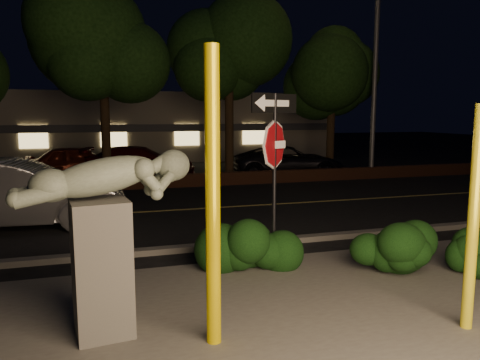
# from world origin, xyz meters

# --- Properties ---
(ground) EXTENTS (90.00, 90.00, 0.00)m
(ground) POSITION_xyz_m (0.00, 10.00, 0.00)
(ground) COLOR black
(ground) RESTS_ON ground
(patio) EXTENTS (14.00, 6.00, 0.02)m
(patio) POSITION_xyz_m (0.00, -1.00, 0.01)
(patio) COLOR #4C4944
(patio) RESTS_ON ground
(road) EXTENTS (80.00, 8.00, 0.01)m
(road) POSITION_xyz_m (0.00, 7.00, 0.01)
(road) COLOR black
(road) RESTS_ON ground
(lane_marking) EXTENTS (80.00, 0.12, 0.00)m
(lane_marking) POSITION_xyz_m (0.00, 7.00, 0.02)
(lane_marking) COLOR #AD9745
(lane_marking) RESTS_ON road
(curb) EXTENTS (80.00, 0.25, 0.12)m
(curb) POSITION_xyz_m (0.00, 2.90, 0.06)
(curb) COLOR #4C4944
(curb) RESTS_ON ground
(brick_wall) EXTENTS (40.00, 0.35, 0.50)m
(brick_wall) POSITION_xyz_m (0.00, 11.30, 0.25)
(brick_wall) COLOR #4A2617
(brick_wall) RESTS_ON ground
(parking_lot) EXTENTS (40.00, 12.00, 0.01)m
(parking_lot) POSITION_xyz_m (0.00, 17.00, 0.01)
(parking_lot) COLOR black
(parking_lot) RESTS_ON ground
(building) EXTENTS (22.00, 10.20, 4.00)m
(building) POSITION_xyz_m (0.00, 24.99, 2.00)
(building) COLOR slate
(building) RESTS_ON ground
(tree_far_b) EXTENTS (5.20, 5.20, 8.41)m
(tree_far_b) POSITION_xyz_m (-2.50, 13.20, 6.05)
(tree_far_b) COLOR black
(tree_far_b) RESTS_ON ground
(tree_far_c) EXTENTS (4.80, 4.80, 7.84)m
(tree_far_c) POSITION_xyz_m (2.50, 12.80, 5.66)
(tree_far_c) COLOR black
(tree_far_c) RESTS_ON ground
(tree_far_d) EXTENTS (4.40, 4.40, 7.42)m
(tree_far_d) POSITION_xyz_m (7.50, 13.30, 5.42)
(tree_far_d) COLOR black
(tree_far_d) RESTS_ON ground
(yellow_pole_left) EXTENTS (0.18, 0.18, 3.56)m
(yellow_pole_left) POSITION_xyz_m (-1.53, -1.00, 1.78)
(yellow_pole_left) COLOR #DEC004
(yellow_pole_left) RESTS_ON ground
(yellow_pole_right) EXTENTS (0.15, 0.15, 2.91)m
(yellow_pole_right) POSITION_xyz_m (1.72, -1.57, 1.45)
(yellow_pole_right) COLOR yellow
(yellow_pole_right) RESTS_ON ground
(signpost) EXTENTS (0.99, 0.43, 3.13)m
(signpost) POSITION_xyz_m (0.20, 1.51, 2.23)
(signpost) COLOR black
(signpost) RESTS_ON ground
(sculpture) EXTENTS (2.18, 0.84, 2.33)m
(sculpture) POSITION_xyz_m (-2.77, -0.37, 1.43)
(sculpture) COLOR #4C4944
(sculpture) RESTS_ON ground
(hedge_center) EXTENTS (2.09, 1.11, 1.05)m
(hedge_center) POSITION_xyz_m (-0.22, 1.38, 0.53)
(hedge_center) COLOR black
(hedge_center) RESTS_ON ground
(hedge_right) EXTENTS (1.99, 1.51, 1.16)m
(hedge_right) POSITION_xyz_m (2.14, 0.50, 0.58)
(hedge_right) COLOR black
(hedge_right) RESTS_ON ground
(streetlight) EXTENTS (1.47, 0.76, 10.27)m
(streetlight) POSITION_xyz_m (8.25, 11.25, 6.11)
(streetlight) COLOR #525257
(streetlight) RESTS_ON ground
(silver_sedan) EXTENTS (5.23, 2.16, 1.68)m
(silver_sedan) POSITION_xyz_m (-4.76, 6.08, 0.84)
(silver_sedan) COLOR #A7A7AC
(silver_sedan) RESTS_ON ground
(parked_car_red) EXTENTS (4.27, 1.84, 1.44)m
(parked_car_red) POSITION_xyz_m (-3.66, 14.87, 0.72)
(parked_car_red) COLOR maroon
(parked_car_red) RESTS_ON ground
(parked_car_darkred) EXTENTS (4.98, 2.62, 1.38)m
(parked_car_darkred) POSITION_xyz_m (-1.08, 14.43, 0.69)
(parked_car_darkred) COLOR #41080A
(parked_car_darkred) RESTS_ON ground
(parked_car_dark) EXTENTS (5.17, 3.01, 1.35)m
(parked_car_dark) POSITION_xyz_m (5.25, 12.90, 0.68)
(parked_car_dark) COLOR black
(parked_car_dark) RESTS_ON ground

